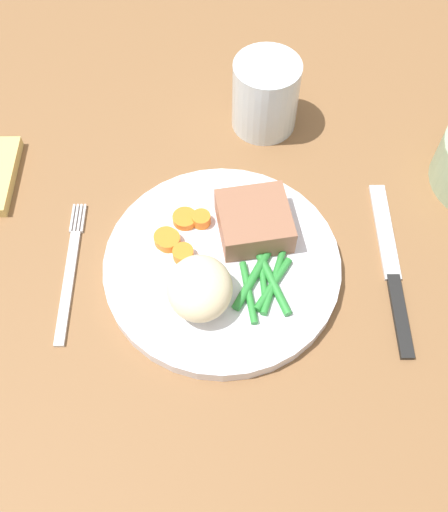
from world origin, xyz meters
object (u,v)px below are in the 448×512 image
Objects in this scene: fork at (72,271)px; water_glass at (266,99)px; knife at (393,269)px; meat_portion at (256,221)px; dinner_plate at (224,265)px.

water_glass is (20.69, 20.78, 3.59)cm from fork.
water_glass reaches higher than knife.
meat_portion reaches higher than knife.
knife is at bearing -0.94° from dinner_plate.
dinner_plate is 2.77× the size of water_glass.
dinner_plate reaches higher than knife.
water_glass reaches higher than dinner_plate.
dinner_plate is 17.36cm from knife.
meat_portion reaches higher than dinner_plate.
meat_portion is 14.98cm from knife.
meat_portion is at bearing 49.40° from dinner_plate.
knife is (17.35, -0.29, -0.60)cm from dinner_plate.
dinner_plate is 21.34cm from water_glass.
dinner_plate is 1.45× the size of fork.
dinner_plate reaches higher than fork.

